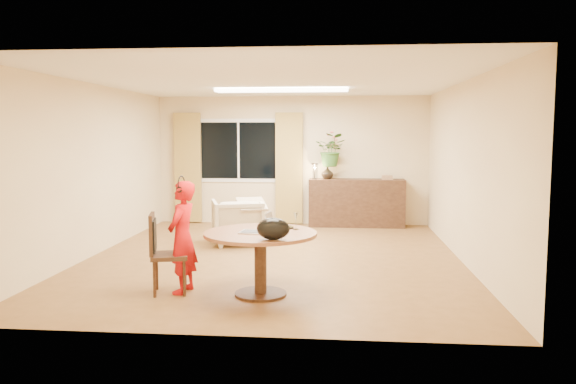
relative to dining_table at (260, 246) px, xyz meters
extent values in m
plane|color=brown|center=(-0.08, 1.92, -0.58)|extent=(6.50, 6.50, 0.00)
plane|color=white|center=(-0.08, 1.92, 2.02)|extent=(6.50, 6.50, 0.00)
plane|color=#D1B488|center=(-0.08, 5.17, 0.72)|extent=(5.50, 0.00, 5.50)
plane|color=#D1B488|center=(-2.83, 1.92, 0.72)|extent=(0.00, 6.50, 6.50)
plane|color=#D1B488|center=(2.67, 1.92, 0.72)|extent=(0.00, 6.50, 6.50)
cube|color=white|center=(-1.18, 5.16, 0.92)|extent=(1.70, 0.02, 1.30)
cube|color=black|center=(-1.18, 5.14, 0.92)|extent=(1.55, 0.01, 1.15)
cube|color=white|center=(-1.18, 5.14, 0.92)|extent=(0.04, 0.01, 1.15)
cube|color=olive|center=(-2.23, 5.08, 0.57)|extent=(0.55, 0.08, 2.25)
cube|color=olive|center=(-0.13, 5.08, 0.57)|extent=(0.55, 0.08, 2.25)
cube|color=white|center=(-0.08, 3.12, 1.99)|extent=(2.20, 0.35, 0.05)
cylinder|color=brown|center=(0.00, 0.00, 0.14)|extent=(1.29, 1.29, 0.04)
cylinder|color=black|center=(0.00, 0.00, -0.23)|extent=(0.14, 0.14, 0.70)
cylinder|color=black|center=(0.00, 0.00, -0.56)|extent=(0.60, 0.60, 0.03)
imported|color=#B31B0D|center=(-0.92, 0.04, 0.08)|extent=(0.52, 0.38, 1.31)
imported|color=beige|center=(-0.81, 2.95, -0.20)|extent=(1.01, 1.03, 0.76)
cube|color=black|center=(1.24, 4.93, -0.11)|extent=(1.89, 0.46, 0.95)
imported|color=black|center=(0.65, 4.93, 0.49)|extent=(0.25, 0.25, 0.25)
imported|color=#346224|center=(0.73, 4.93, 0.95)|extent=(0.69, 0.63, 0.66)
camera|label=1|loc=(0.89, -6.24, 1.28)|focal=35.00mm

